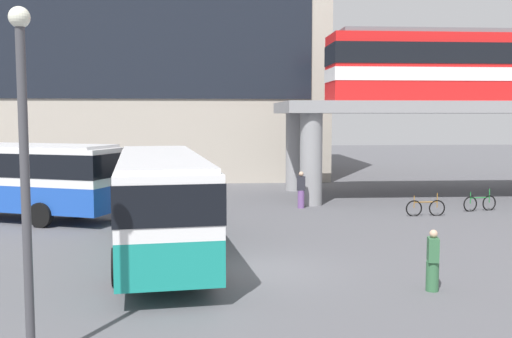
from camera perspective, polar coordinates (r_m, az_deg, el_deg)
ground_plane at (r=27.00m, az=-1.51°, el=-4.28°), size 120.00×120.00×0.00m
station_building at (r=46.46m, az=-12.03°, el=12.16°), size 27.92×14.41×20.34m
bus_main at (r=18.84m, az=-9.16°, el=-2.35°), size 3.91×11.27×3.22m
bicycle_green at (r=29.53m, az=20.67°, el=-3.09°), size 1.75×0.48×1.04m
bicycle_brown at (r=27.30m, az=15.95°, el=-3.61°), size 1.79×0.10×1.04m
pedestrian_by_bike_rack at (r=28.49m, az=4.34°, el=-2.10°), size 0.44×0.32×1.76m
pedestrian_waiting_near_stop at (r=15.81m, az=16.59°, el=-8.59°), size 0.34×0.45×1.57m
lamp_post at (r=10.90m, az=-21.33°, el=0.91°), size 0.36×0.36×6.25m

